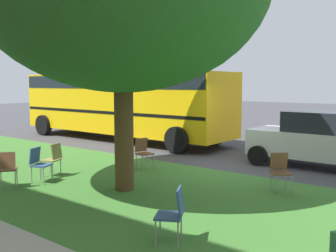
# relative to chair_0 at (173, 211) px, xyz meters

# --- Properties ---
(ground) EXTENTS (80.00, 80.00, 0.00)m
(ground) POSITION_rel_chair_0_xyz_m (2.21, -5.09, -0.52)
(ground) COLOR #424247
(grass_verge) EXTENTS (48.00, 6.00, 0.01)m
(grass_verge) POSITION_rel_chair_0_xyz_m (2.21, -1.89, -0.52)
(grass_verge) COLOR #3D752D
(grass_verge) RESTS_ON ground
(chair_0) EXTENTS (0.57, 0.56, 0.88)m
(chair_0) POSITION_rel_chair_0_xyz_m (0.00, 0.00, 0.00)
(chair_0) COLOR #335184
(chair_0) RESTS_ON ground
(chair_1) EXTENTS (0.59, 0.59, 0.88)m
(chair_1) POSITION_rel_chair_0_xyz_m (-0.09, -3.88, 0.00)
(chair_1) COLOR brown
(chair_1) RESTS_ON ground
(chair_2) EXTENTS (0.55, 0.54, 0.88)m
(chair_2) POSITION_rel_chair_0_xyz_m (4.93, -0.92, 0.00)
(chair_2) COLOR #335184
(chair_2) RESTS_ON ground
(chair_3) EXTENTS (0.51, 0.51, 0.88)m
(chair_3) POSITION_rel_chair_0_xyz_m (3.99, -3.75, 0.00)
(chair_3) COLOR brown
(chair_3) RESTS_ON ground
(chair_4) EXTENTS (0.58, 0.58, 0.88)m
(chair_4) POSITION_rel_chair_0_xyz_m (5.02, -0.13, 0.00)
(chair_4) COLOR brown
(chair_4) RESTS_ON ground
(chair_5) EXTENTS (0.54, 0.53, 0.88)m
(chair_5) POSITION_rel_chair_0_xyz_m (5.19, -1.52, 0.00)
(chair_5) COLOR olive
(chair_5) RESTS_ON ground
(parked_car) EXTENTS (3.70, 1.92, 1.65)m
(parked_car) POSITION_rel_chair_0_xyz_m (0.12, -7.06, 0.32)
(parked_car) COLOR silver
(parked_car) RESTS_ON ground
(school_bus) EXTENTS (10.40, 2.80, 2.88)m
(school_bus) POSITION_rel_chair_0_xyz_m (8.68, -7.56, 1.24)
(school_bus) COLOR yellow
(school_bus) RESTS_ON ground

